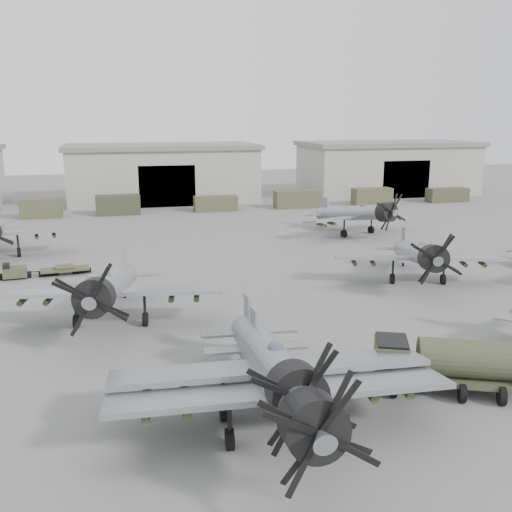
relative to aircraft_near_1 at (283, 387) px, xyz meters
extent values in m
plane|color=#61615E|center=(1.54, 8.32, -2.53)|extent=(220.00, 220.00, 0.00)
cube|color=#A5A49A|center=(1.54, 70.32, 1.47)|extent=(28.00, 14.00, 8.00)
cube|color=slate|center=(1.54, 70.32, 5.82)|extent=(29.00, 14.80, 0.70)
cube|color=black|center=(1.54, 63.52, 0.47)|extent=(8.12, 0.40, 6.00)
cube|color=#A5A49A|center=(39.54, 70.32, 1.47)|extent=(28.00, 14.00, 8.00)
cube|color=slate|center=(39.54, 70.32, 5.82)|extent=(29.00, 14.80, 0.70)
cube|color=black|center=(39.54, 63.52, 0.47)|extent=(8.12, 0.40, 6.00)
cube|color=#474B31|center=(-15.30, 58.32, -1.26)|extent=(5.12, 2.20, 2.54)
cube|color=#353925|center=(-5.55, 58.32, -1.21)|extent=(5.78, 2.20, 2.63)
cube|color=#48492F|center=(7.68, 58.32, -1.50)|extent=(5.96, 2.20, 2.06)
cube|color=#474930|center=(19.61, 58.32, -1.29)|extent=(6.65, 2.20, 2.48)
cube|color=#4A4830|center=(31.30, 58.32, -1.29)|extent=(5.88, 2.20, 2.47)
cube|color=#40402A|center=(43.91, 58.32, -1.48)|extent=(6.40, 2.20, 2.11)
cylinder|color=gray|center=(0.06, 1.03, -0.10)|extent=(2.36, 11.79, 3.45)
cylinder|color=black|center=(-0.25, -4.15, 0.73)|extent=(2.20, 1.87, 2.30)
cube|color=gray|center=(0.02, 0.37, -0.38)|extent=(13.93, 3.27, 0.62)
cube|color=gray|center=(0.38, 6.21, 0.08)|extent=(0.24, 1.84, 2.21)
ellipsoid|color=#3F4C54|center=(-0.04, -0.73, 0.90)|extent=(0.74, 1.36, 0.62)
cylinder|color=black|center=(-2.09, 0.28, -2.14)|extent=(0.36, 0.90, 0.88)
cylinder|color=black|center=(2.10, 0.02, -2.14)|extent=(0.36, 0.90, 0.88)
cylinder|color=black|center=(0.36, 5.88, -2.36)|extent=(0.15, 0.36, 0.35)
cylinder|color=#97999F|center=(-6.45, 16.21, -0.07)|extent=(3.64, 11.93, 3.48)
cylinder|color=black|center=(-7.33, 11.05, 0.76)|extent=(2.38, 2.09, 2.32)
cube|color=#97999F|center=(-6.57, 15.55, -0.36)|extent=(14.15, 4.77, 0.63)
cube|color=#97999F|center=(-5.57, 21.38, 0.10)|extent=(0.44, 1.85, 2.23)
ellipsoid|color=#3F4C54|center=(-6.75, 14.45, 0.93)|extent=(0.88, 1.43, 0.62)
cylinder|color=black|center=(-8.69, 15.69, -2.14)|extent=(0.46, 0.93, 0.89)
cylinder|color=black|center=(-4.52, 14.98, -2.14)|extent=(0.46, 0.93, 0.89)
cylinder|color=black|center=(-5.63, 21.05, -2.36)|extent=(0.19, 0.37, 0.36)
cylinder|color=#92949A|center=(17.03, 19.96, -0.24)|extent=(4.61, 11.00, 3.24)
cylinder|color=black|center=(15.65, 15.28, 0.53)|extent=(2.36, 2.13, 2.16)
cube|color=#92949A|center=(16.86, 19.37, -0.51)|extent=(13.10, 5.87, 0.58)
cube|color=#92949A|center=(18.41, 24.64, -0.08)|extent=(0.61, 1.69, 2.07)
ellipsoid|color=#3F4C54|center=(16.56, 18.37, 0.70)|extent=(0.95, 1.37, 0.58)
cylinder|color=black|center=(14.91, 19.72, -2.17)|extent=(0.51, 0.88, 0.83)
cylinder|color=black|center=(18.69, 18.61, -2.17)|extent=(0.51, 0.88, 0.83)
cylinder|color=black|center=(18.33, 24.34, -2.37)|extent=(0.21, 0.35, 0.33)
cylinder|color=black|center=(-14.96, 36.35, -2.14)|extent=(0.43, 0.93, 0.89)
cylinder|color=gray|center=(19.74, 38.73, -0.17)|extent=(5.21, 11.25, 3.34)
cylinder|color=black|center=(21.37, 33.98, 0.62)|extent=(2.47, 2.26, 2.22)
cube|color=gray|center=(19.95, 38.12, -0.44)|extent=(13.41, 6.58, 0.60)
cube|color=gray|center=(18.11, 43.48, -0.01)|extent=(0.70, 1.73, 2.14)
ellipsoid|color=#3F4C54|center=(20.30, 37.11, 0.79)|extent=(1.02, 1.42, 0.60)
cylinder|color=black|center=(18.10, 37.26, -2.16)|extent=(0.56, 0.91, 0.86)
cylinder|color=black|center=(21.94, 38.58, -2.16)|extent=(0.56, 0.91, 0.86)
cylinder|color=black|center=(18.21, 43.18, -2.37)|extent=(0.23, 0.37, 0.34)
cylinder|color=gray|center=(0.24, 3.26, -0.10)|extent=(2.36, 11.79, 3.45)
cylinder|color=black|center=(-0.07, -1.92, 0.73)|extent=(2.20, 1.87, 2.30)
cube|color=gray|center=(0.20, 2.60, -0.38)|extent=(13.93, 3.27, 0.62)
cube|color=gray|center=(0.55, 8.44, 0.08)|extent=(0.24, 1.84, 2.21)
ellipsoid|color=#3F4C54|center=(0.13, 1.50, 0.90)|extent=(0.74, 1.36, 0.62)
cylinder|color=black|center=(-1.91, 2.50, -2.14)|extent=(0.36, 0.90, 0.88)
cylinder|color=black|center=(2.28, 2.25, -2.14)|extent=(0.36, 0.90, 0.88)
cylinder|color=black|center=(0.53, 8.11, -2.36)|extent=(0.15, 0.36, 0.35)
cube|color=#3C422B|center=(8.93, 2.63, -1.81)|extent=(7.06, 4.67, 0.24)
cube|color=#3C422B|center=(6.54, 3.65, -1.04)|extent=(2.28, 2.64, 1.63)
cylinder|color=#3C422B|center=(9.73, 2.30, -0.85)|extent=(4.78, 3.41, 1.83)
cube|color=black|center=(6.54, 3.65, -0.18)|extent=(2.08, 2.33, 0.14)
cylinder|color=black|center=(6.20, 2.60, -2.10)|extent=(0.60, 0.91, 0.87)
cylinder|color=black|center=(11.49, 2.75, -2.10)|extent=(0.60, 0.91, 0.87)
cube|color=#41422B|center=(-14.12, 28.32, -1.97)|extent=(1.92, 1.29, 0.81)
cube|color=black|center=(-14.72, 28.26, -1.47)|extent=(0.60, 0.96, 0.51)
cylinder|color=black|center=(-14.12, 28.32, -2.28)|extent=(1.26, 0.69, 0.57)
cylinder|color=black|center=(-12.81, 28.45, -2.08)|extent=(1.22, 0.20, 0.08)
cube|color=#41422B|center=(-10.30, 28.71, -2.08)|extent=(3.97, 1.80, 0.18)
cylinder|color=black|center=(-10.30, 28.71, -2.33)|extent=(1.55, 0.60, 0.44)
cylinder|color=#41422B|center=(-10.30, 28.71, -1.87)|extent=(1.44, 0.47, 0.32)
camera|label=1|loc=(-5.95, -19.50, 10.24)|focal=40.00mm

